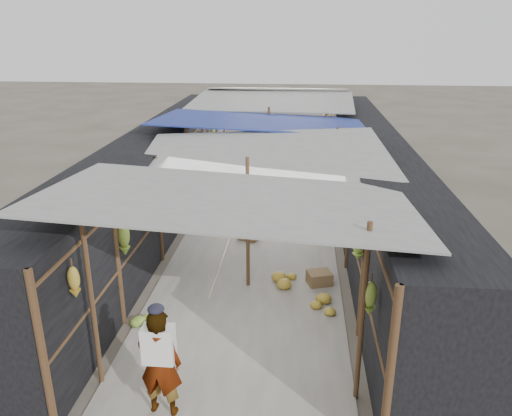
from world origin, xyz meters
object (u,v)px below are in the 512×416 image
(crate_near, at_px, (249,235))
(shopper_blue, at_px, (246,174))
(black_basin, at_px, (326,208))
(vendor_seated, at_px, (295,167))
(vendor_elderly, at_px, (160,363))

(crate_near, height_order, shopper_blue, shopper_blue)
(shopper_blue, bearing_deg, black_basin, -51.16)
(crate_near, distance_m, black_basin, 2.86)
(crate_near, relative_size, vendor_seated, 0.46)
(vendor_elderly, distance_m, vendor_seated, 10.80)
(vendor_elderly, distance_m, shopper_blue, 8.55)
(black_basin, distance_m, vendor_elderly, 8.28)
(black_basin, height_order, shopper_blue, shopper_blue)
(shopper_blue, distance_m, vendor_seated, 2.56)
(vendor_elderly, bearing_deg, shopper_blue, -85.08)
(vendor_seated, bearing_deg, vendor_elderly, -21.37)
(shopper_blue, bearing_deg, crate_near, -116.99)
(black_basin, xyz_separation_m, vendor_seated, (-0.91, 2.81, 0.39))
(crate_near, relative_size, shopper_blue, 0.27)
(crate_near, distance_m, vendor_seated, 5.06)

